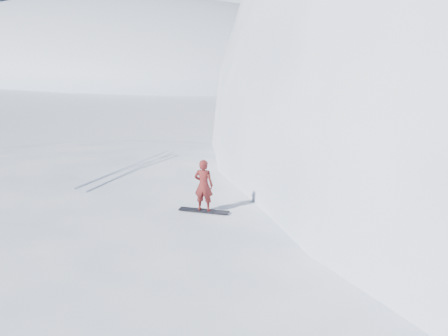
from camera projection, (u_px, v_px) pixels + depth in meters
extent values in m
plane|color=white|center=(70.00, 284.00, 15.39)|extent=(400.00, 400.00, 0.00)
ellipsoid|color=white|center=(161.00, 258.00, 17.14)|extent=(36.00, 28.00, 4.80)
ellipsoid|color=white|center=(101.00, 67.00, 101.98)|extent=(120.00, 70.00, 28.00)
ellipsoid|color=white|center=(340.00, 61.00, 123.38)|extent=(140.00, 90.00, 36.00)
ellipsoid|color=white|center=(158.00, 214.00, 21.18)|extent=(7.00, 6.30, 1.00)
ellipsoid|color=white|center=(335.00, 301.00, 14.46)|extent=(4.00, 3.60, 0.60)
cube|color=black|center=(204.00, 211.00, 14.78)|extent=(1.51, 0.83, 0.03)
imported|color=maroon|center=(204.00, 185.00, 14.57)|extent=(0.66, 0.56, 1.55)
ellipsoid|color=white|center=(136.00, 80.00, 75.91)|extent=(11.44, 9.16, 8.01)
cube|color=silver|center=(127.00, 167.00, 19.46)|extent=(1.18, 5.91, 0.04)
cube|color=silver|center=(135.00, 169.00, 19.18)|extent=(1.44, 5.85, 0.04)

